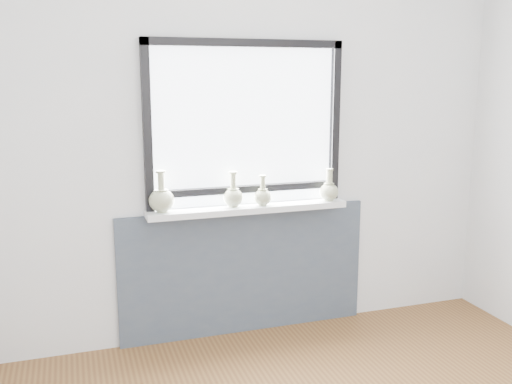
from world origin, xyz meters
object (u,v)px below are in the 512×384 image
object	(u,v)px
vase_a	(162,199)
vase_d	(329,190)
windowsill	(248,208)
vase_c	(263,196)
vase_b	(233,196)

from	to	relation	value
vase_a	vase_d	bearing A→B (deg)	-1.18
windowsill	vase_c	size ratio (longest dim) A/B	6.65
vase_d	vase_c	bearing A→B (deg)	179.49
vase_a	vase_d	xyz separation A→B (m)	(1.12, -0.02, -0.01)
windowsill	vase_a	world-z (taller)	vase_a
vase_c	vase_d	bearing A→B (deg)	-0.51
windowsill	vase_c	xyz separation A→B (m)	(0.09, -0.02, 0.08)
vase_a	vase_b	bearing A→B (deg)	0.54
vase_b	vase_c	bearing A→B (deg)	-6.92
windowsill	vase_c	world-z (taller)	vase_c
windowsill	vase_d	world-z (taller)	vase_d
windowsill	vase_a	size ratio (longest dim) A/B	5.11
vase_a	windowsill	bearing A→B (deg)	0.45
vase_a	vase_d	size ratio (longest dim) A/B	1.18
vase_a	vase_d	distance (m)	1.12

